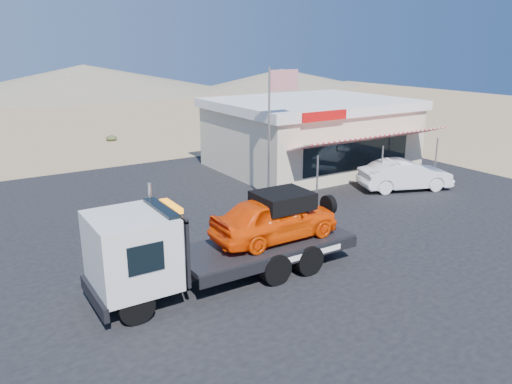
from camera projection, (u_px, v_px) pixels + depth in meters
ground at (225, 262)px, 16.52m from camera, size 120.00×120.00×0.00m
asphalt_lot at (233, 224)px, 19.97m from camera, size 32.00×24.00×0.02m
tow_truck at (222, 236)px, 14.77m from camera, size 8.14×2.41×2.72m
white_sedan at (405, 175)px, 24.44m from camera, size 4.74×3.05×1.48m
jerky_store at (310, 133)px, 28.59m from camera, size 10.40×9.97×3.90m
flagpole at (274, 120)px, 21.61m from camera, size 1.55×0.10×6.00m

